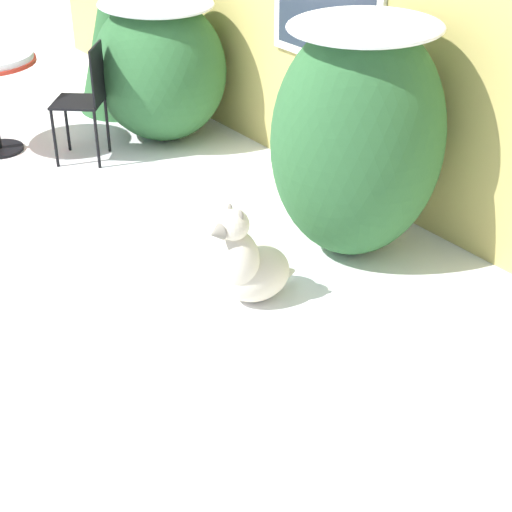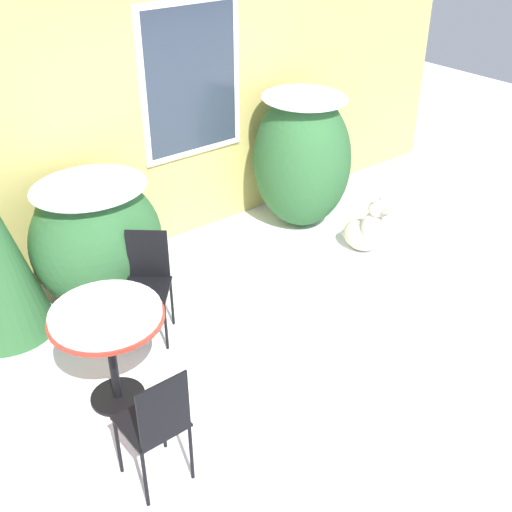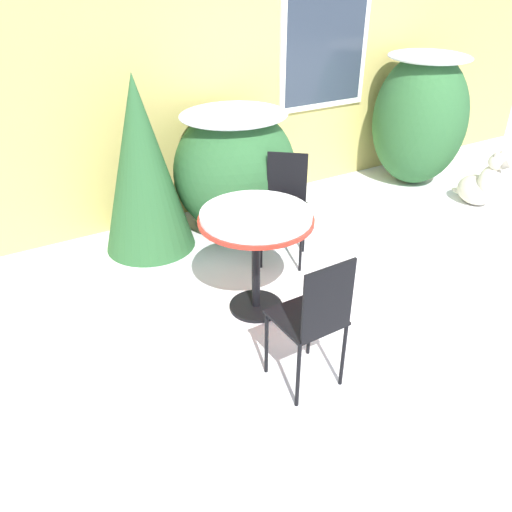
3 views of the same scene
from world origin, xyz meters
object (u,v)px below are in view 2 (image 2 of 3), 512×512
Objects in this scene: patio_chair_far_side at (157,423)px; dog at (366,231)px; patio_table at (107,324)px; patio_chair_near_table at (147,280)px.

patio_chair_far_side reaches higher than dog.
patio_table is at bearing -175.21° from dog.
patio_table is 1.29× the size of dog.
dog is at bearing 36.08° from patio_chair_near_table.
patio_table is 0.88m from patio_chair_far_side.
patio_table is 0.84m from patio_chair_near_table.
patio_chair_far_side is at bearing -160.91° from dog.
dog is at bearing -159.44° from patio_chair_far_side.
patio_table is 0.88× the size of patio_chair_far_side.
patio_chair_near_table is 2.43m from dog.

